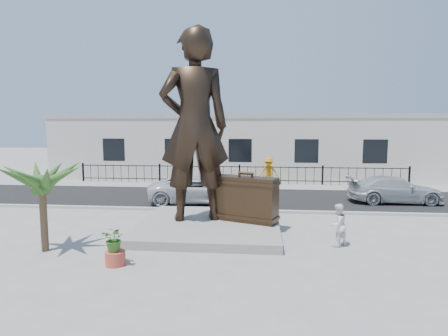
% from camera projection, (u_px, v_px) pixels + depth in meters
% --- Properties ---
extents(ground, '(100.00, 100.00, 0.00)m').
position_uv_depth(ground, '(218.00, 242.00, 12.63)').
color(ground, '#9E9991').
rests_on(ground, ground).
extents(street, '(40.00, 7.00, 0.01)m').
position_uv_depth(street, '(235.00, 197.00, 20.54)').
color(street, black).
rests_on(street, ground).
extents(curb, '(40.00, 0.25, 0.12)m').
position_uv_depth(curb, '(229.00, 210.00, 17.07)').
color(curb, '#A5A399').
rests_on(curb, ground).
extents(far_sidewalk, '(40.00, 2.50, 0.02)m').
position_uv_depth(far_sidewalk, '(239.00, 185.00, 24.50)').
color(far_sidewalk, '#9E9991').
rests_on(far_sidewalk, ground).
extents(plinth, '(5.20, 5.20, 0.30)m').
position_uv_depth(plinth, '(210.00, 226.00, 14.14)').
color(plinth, gray).
rests_on(plinth, ground).
extents(fence, '(22.00, 0.10, 1.20)m').
position_uv_depth(fence, '(239.00, 175.00, 25.22)').
color(fence, black).
rests_on(fence, ground).
extents(building, '(28.00, 7.00, 4.40)m').
position_uv_depth(building, '(242.00, 148.00, 29.19)').
color(building, silver).
rests_on(building, ground).
extents(statue, '(3.01, 2.40, 7.21)m').
position_uv_depth(statue, '(194.00, 126.00, 14.13)').
color(statue, black).
rests_on(statue, plinth).
extents(suitcase, '(2.52, 1.61, 1.70)m').
position_uv_depth(suitcase, '(246.00, 199.00, 14.19)').
color(suitcase, '#352416').
rests_on(suitcase, plinth).
extents(tourist, '(0.87, 0.83, 1.41)m').
position_uv_depth(tourist, '(338.00, 225.00, 12.15)').
color(tourist, white).
rests_on(tourist, ground).
extents(car_white, '(5.16, 2.94, 1.36)m').
position_uv_depth(car_white, '(197.00, 190.00, 18.95)').
color(car_white, silver).
rests_on(car_white, street).
extents(car_silver, '(4.64, 1.99, 1.33)m').
position_uv_depth(car_silver, '(395.00, 190.00, 19.01)').
color(car_silver, '#ABAEB0').
rests_on(car_silver, street).
extents(worker, '(1.21, 0.71, 1.86)m').
position_uv_depth(worker, '(269.00, 172.00, 24.05)').
color(worker, orange).
rests_on(worker, far_sidewalk).
extents(palm_tree, '(1.80, 1.80, 3.20)m').
position_uv_depth(palm_tree, '(46.00, 251.00, 11.78)').
color(palm_tree, '#2E551F').
rests_on(palm_tree, ground).
extents(planter, '(0.56, 0.56, 0.40)m').
position_uv_depth(planter, '(115.00, 258.00, 10.55)').
color(planter, '#C04732').
rests_on(planter, ground).
extents(shrub, '(0.73, 0.66, 0.73)m').
position_uv_depth(shrub, '(115.00, 239.00, 10.48)').
color(shrub, '#326220').
rests_on(shrub, planter).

